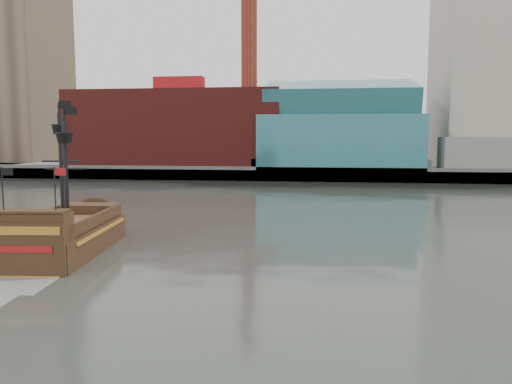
# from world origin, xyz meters

# --- Properties ---
(ground) EXTENTS (400.00, 400.00, 0.00)m
(ground) POSITION_xyz_m (0.00, 0.00, 0.00)
(ground) COLOR #2A2D27
(ground) RESTS_ON ground
(promenade_far) EXTENTS (220.00, 60.00, 2.00)m
(promenade_far) POSITION_xyz_m (0.00, 92.00, 1.00)
(promenade_far) COLOR slate
(promenade_far) RESTS_ON ground
(seawall) EXTENTS (220.00, 1.00, 2.60)m
(seawall) POSITION_xyz_m (0.00, 62.50, 1.30)
(seawall) COLOR #4C4C49
(seawall) RESTS_ON ground
(skyline) EXTENTS (149.00, 45.00, 62.00)m
(skyline) POSITION_xyz_m (5.21, 84.56, 24.55)
(skyline) COLOR brown
(skyline) RESTS_ON promenade_far
(pirate_ship) EXTENTS (6.12, 15.61, 11.38)m
(pirate_ship) POSITION_xyz_m (-10.52, 4.44, 1.03)
(pirate_ship) COLOR black
(pirate_ship) RESTS_ON ground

